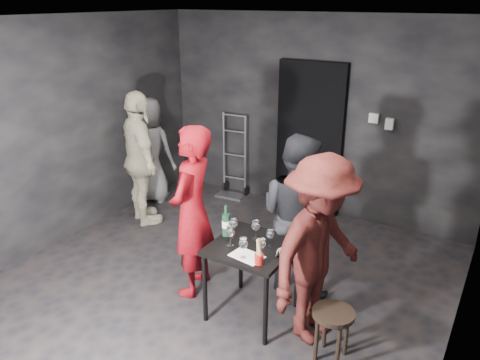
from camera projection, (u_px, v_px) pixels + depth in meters
The scene contains 26 objects.
floor at pixel (210, 292), 4.88m from camera, with size 4.50×5.00×0.02m, color black.
ceiling at pixel (203, 19), 3.90m from camera, with size 4.50×5.00×0.02m, color silver.
wall_back at pixel (313, 117), 6.38m from camera, with size 4.50×0.04×2.70m, color black.
wall_left at pixel (50, 136), 5.48m from camera, with size 0.04×5.00×2.70m, color black.
wall_right at pixel (468, 228), 3.30m from camera, with size 0.04×5.00×2.70m, color black.
doorway at pixel (310, 139), 6.44m from camera, with size 0.95×0.10×2.10m, color black.
wallbox_upper at pixel (374, 118), 5.89m from camera, with size 0.12×0.06×0.12m, color #B7B7B2.
wallbox_lower at pixel (390, 124), 5.81m from camera, with size 0.10×0.06×0.14m, color #B7B7B2.
hand_truck at pixel (233, 181), 7.21m from camera, with size 0.42×0.35×1.27m.
tasting_table at pixel (252, 254), 4.32m from camera, with size 0.72×0.72×0.75m.
stool at pixel (333, 321), 3.86m from camera, with size 0.35×0.35×0.47m.
server_red at pixel (191, 197), 4.57m from camera, with size 0.76×0.50×2.08m, color maroon.
woman_black at pixel (297, 206), 4.64m from camera, with size 0.91×0.50×1.87m, color black.
man_maroon at pixel (320, 238), 3.92m from camera, with size 1.27×0.59×1.97m, color #451613.
bystander_cream at pixel (139, 147), 6.03m from camera, with size 1.25×0.60×2.14m, color beige.
bystander_grey at pixel (149, 149), 6.83m from camera, with size 0.79×0.43×1.61m, color gray.
tasting_mat at pixel (247, 256), 4.10m from camera, with size 0.29×0.19×0.00m, color white.
wine_glass_a at pixel (230, 235), 4.23m from camera, with size 0.08×0.08×0.22m, color white, non-canonical shape.
wine_glass_b at pixel (233, 227), 4.40m from camera, with size 0.08×0.08×0.20m, color white, non-canonical shape.
wine_glass_c at pixel (256, 229), 4.35m from camera, with size 0.08×0.08×0.21m, color white, non-canonical shape.
wine_glass_d at pixel (243, 247), 4.04m from camera, with size 0.08×0.08×0.22m, color white, non-canonical shape.
wine_glass_e at pixel (262, 247), 4.07m from camera, with size 0.07×0.07×0.18m, color white, non-canonical shape.
wine_glass_f at pixel (270, 237), 4.23m from camera, with size 0.07×0.07×0.18m, color white, non-canonical shape.
wine_bottle at pixel (226, 224), 4.42m from camera, with size 0.08×0.08×0.31m.
breadstick_cup at pixel (259, 252), 3.95m from camera, with size 0.08×0.08×0.25m.
reserved_card at pixel (282, 251), 4.10m from camera, with size 0.07×0.12×0.09m, color white, non-canonical shape.
Camera 1 is at (2.41, -3.35, 2.87)m, focal length 35.00 mm.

